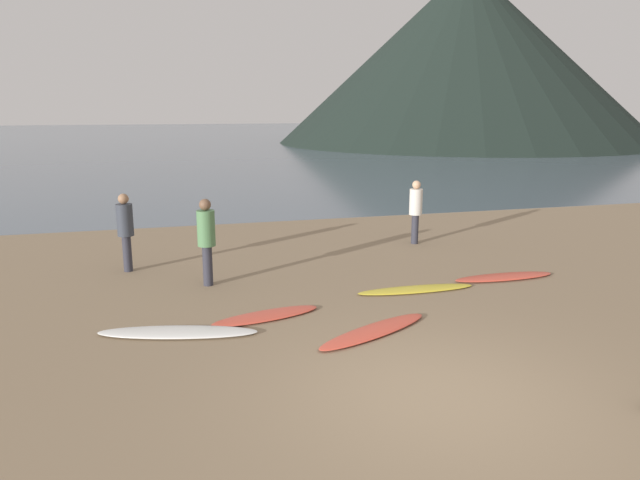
# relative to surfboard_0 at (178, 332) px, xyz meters

# --- Properties ---
(ground_plane) EXTENTS (120.00, 120.00, 0.20)m
(ground_plane) POSITION_rel_surfboard_0_xyz_m (2.99, 7.09, -0.14)
(ground_plane) COLOR #8C7559
(ground_plane) RESTS_ON ground
(ocean_water) EXTENTS (140.00, 100.00, 0.01)m
(ocean_water) POSITION_rel_surfboard_0_xyz_m (2.99, 58.64, -0.04)
(ocean_water) COLOR slate
(ocean_water) RESTS_ON ground
(headland_hill) EXTENTS (34.68, 34.68, 15.95)m
(headland_hill) POSITION_rel_surfboard_0_xyz_m (27.99, 43.15, 7.94)
(headland_hill) COLOR black
(headland_hill) RESTS_ON ground
(surfboard_0) EXTENTS (2.54, 1.15, 0.08)m
(surfboard_0) POSITION_rel_surfboard_0_xyz_m (0.00, 0.00, 0.00)
(surfboard_0) COLOR white
(surfboard_0) RESTS_ON ground
(surfboard_1) EXTENTS (1.99, 0.97, 0.07)m
(surfboard_1) POSITION_rel_surfboard_0_xyz_m (1.46, 0.39, -0.01)
(surfboard_1) COLOR #D84C38
(surfboard_1) RESTS_ON ground
(surfboard_2) EXTENTS (2.26, 1.45, 0.07)m
(surfboard_2) POSITION_rel_surfboard_0_xyz_m (2.96, -0.74, -0.00)
(surfboard_2) COLOR #D84C38
(surfboard_2) RESTS_ON ground
(surfboard_3) EXTENTS (2.35, 0.51, 0.06)m
(surfboard_3) POSITION_rel_surfboard_0_xyz_m (4.49, 1.08, -0.01)
(surfboard_3) COLOR yellow
(surfboard_3) RESTS_ON ground
(surfboard_4) EXTENTS (2.20, 0.51, 0.07)m
(surfboard_4) POSITION_rel_surfboard_0_xyz_m (6.58, 1.37, -0.00)
(surfboard_4) COLOR #D84C38
(surfboard_4) RESTS_ON ground
(person_0) EXTENTS (0.35, 0.35, 1.73)m
(person_0) POSITION_rel_surfboard_0_xyz_m (0.68, 2.50, 0.98)
(person_0) COLOR #2D2D38
(person_0) RESTS_ON ground
(person_1) EXTENTS (0.33, 0.33, 1.63)m
(person_1) POSITION_rel_surfboard_0_xyz_m (6.11, 4.79, 0.92)
(person_1) COLOR #2D2D38
(person_1) RESTS_ON ground
(person_2) EXTENTS (0.34, 0.34, 1.68)m
(person_2) POSITION_rel_surfboard_0_xyz_m (-0.89, 3.99, 0.95)
(person_2) COLOR #2D2D38
(person_2) RESTS_ON ground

